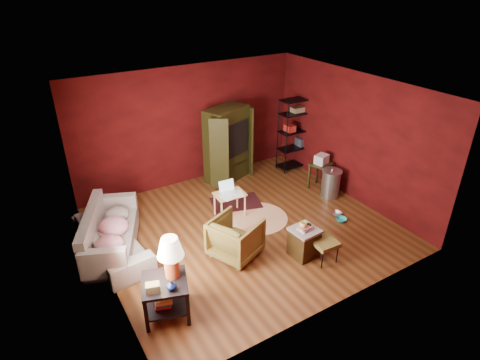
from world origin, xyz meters
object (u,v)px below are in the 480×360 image
at_px(side_table, 168,270).
at_px(wire_shelving, 296,131).
at_px(armchair, 235,236).
at_px(laptop_desk, 229,196).
at_px(tv_armoire, 227,143).
at_px(hamper, 304,242).
at_px(sofa, 111,235).

bearing_deg(side_table, wire_shelving, 32.56).
relative_size(armchair, side_table, 0.63).
distance_m(armchair, laptop_desk, 1.34).
height_order(side_table, tv_armoire, tv_armoire).
xyz_separation_m(side_table, laptop_desk, (2.10, 1.86, -0.30)).
bearing_deg(tv_armoire, side_table, -151.73).
bearing_deg(laptop_desk, hamper, -72.42).
xyz_separation_m(laptop_desk, wire_shelving, (2.62, 1.15, 0.54)).
bearing_deg(tv_armoire, armchair, -137.96).
xyz_separation_m(sofa, armchair, (1.90, -1.18, 0.01)).
height_order(sofa, tv_armoire, tv_armoire).
relative_size(side_table, hamper, 1.99).
distance_m(armchair, hamper, 1.23).
distance_m(sofa, side_table, 1.92).
height_order(sofa, laptop_desk, sofa).
relative_size(side_table, tv_armoire, 0.71).
bearing_deg(hamper, armchair, 147.80).
height_order(armchair, tv_armoire, tv_armoire).
bearing_deg(sofa, tv_armoire, -70.40).
bearing_deg(armchair, laptop_desk, -48.69).
bearing_deg(laptop_desk, tv_armoire, 64.93).
xyz_separation_m(armchair, wire_shelving, (3.20, 2.35, 0.61)).
relative_size(hamper, wire_shelving, 0.35).
bearing_deg(armchair, side_table, 90.03).
bearing_deg(hamper, sofa, 147.94).
bearing_deg(wire_shelving, armchair, -143.37).
distance_m(side_table, wire_shelving, 5.61).
distance_m(laptop_desk, tv_armoire, 1.76).
distance_m(armchair, tv_armoire, 3.08).
height_order(laptop_desk, wire_shelving, wire_shelving).
relative_size(side_table, wire_shelving, 0.69).
relative_size(laptop_desk, tv_armoire, 0.42).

